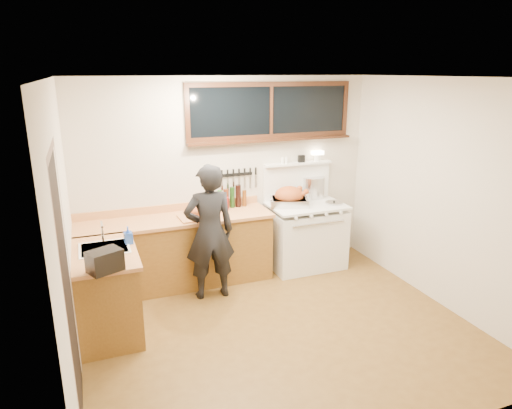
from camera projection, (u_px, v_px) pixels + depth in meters
name	position (u px, v px, depth m)	size (l,w,h in m)	color
ground_plane	(280.00, 329.00, 4.90)	(4.00, 3.50, 0.02)	brown
room_shell	(282.00, 179.00, 4.43)	(4.10, 3.60, 2.65)	beige
counter_back	(177.00, 251.00, 5.79)	(2.44, 0.64, 1.00)	brown
counter_left	(107.00, 291.00, 4.74)	(0.64, 1.09, 0.90)	brown
sink_unit	(105.00, 253.00, 4.71)	(0.50, 0.45, 0.37)	white
vintage_stove	(305.00, 234.00, 6.37)	(1.02, 0.74, 1.58)	white
back_window	(271.00, 117.00, 6.06)	(2.32, 0.13, 0.77)	black
left_doorway	(68.00, 289.00, 3.41)	(0.02, 1.04, 2.17)	black
knife_strip	(238.00, 175.00, 6.11)	(0.52, 0.03, 0.28)	black
man	(210.00, 232.00, 5.38)	(0.62, 0.42, 1.65)	black
soap_bottle	(128.00, 235.00, 4.80)	(0.09, 0.09, 0.19)	#244DB7
toaster	(105.00, 261.00, 4.13)	(0.35, 0.31, 0.20)	black
cutting_board	(198.00, 214.00, 5.65)	(0.47, 0.36, 0.15)	#C4824E
roast_turkey	(289.00, 198.00, 6.17)	(0.60, 0.53, 0.27)	silver
stockpot	(313.00, 187.00, 6.55)	(0.37, 0.37, 0.30)	silver
saucepan	(305.00, 197.00, 6.38)	(0.18, 0.29, 0.13)	silver
pot_lid	(334.00, 203.00, 6.27)	(0.31, 0.31, 0.04)	silver
coffee_tin	(224.00, 204.00, 5.98)	(0.13, 0.12, 0.17)	maroon
pitcher	(222.00, 204.00, 5.99)	(0.09, 0.09, 0.15)	white
bottle_cluster	(232.00, 198.00, 6.06)	(0.40, 0.07, 0.30)	black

